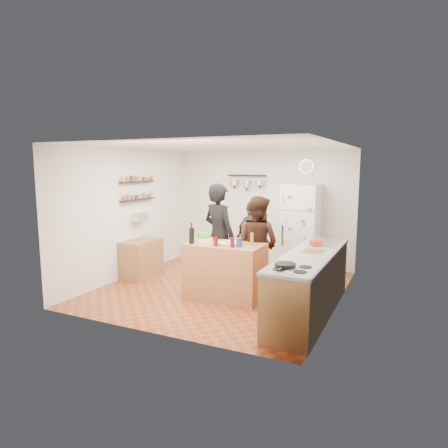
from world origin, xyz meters
The scene contains 26 objects.
room_shell centered at (0.00, 0.39, 1.25)m, with size 4.20×4.20×4.20m.
prep_island centered at (0.26, -0.41, 0.46)m, with size 1.25×0.72×0.91m, color #A7663D.
pizza_board centered at (0.34, -0.43, 0.92)m, with size 0.42×0.34×0.02m, color #995937.
pizza centered at (0.34, -0.43, 0.94)m, with size 0.34×0.34×0.02m, color beige.
salad_bowl centered at (-0.16, -0.36, 0.94)m, with size 0.29×0.29×0.06m, color white.
wine_bottle centered at (-0.24, -0.63, 1.04)m, with size 0.08×0.08×0.26m, color black.
wine_glass_near centered at (0.21, -0.65, 0.99)m, with size 0.07×0.07×0.16m, color #620811.
wine_glass_far centered at (0.48, -0.61, 0.99)m, with size 0.06×0.06×0.15m, color #54071E.
pepper_mill centered at (0.71, -0.36, 0.99)m, with size 0.05×0.05×0.16m, color olive.
salt_canister centered at (0.56, -0.53, 0.98)m, with size 0.09×0.09×0.14m, color navy.
person_left centered at (-0.08, 0.07, 0.94)m, with size 0.68×0.45×1.87m, color black.
person_center centered at (0.62, 0.13, 0.83)m, with size 0.81×0.63×1.67m, color black.
person_back centered at (0.36, 0.59, 0.78)m, with size 0.91×0.38×1.55m, color #2E2B29.
counter_run centered at (1.70, -0.55, 0.45)m, with size 0.63×2.63×0.90m, color #9E7042.
stove_top centered at (1.70, -1.50, 0.91)m, with size 0.60×0.62×0.02m, color white.
skillet centered at (1.60, -1.48, 0.95)m, with size 0.27×0.27×0.05m, color black.
sink centered at (1.70, 0.30, 0.92)m, with size 0.50×0.80×0.03m, color silver.
cutting_board centered at (1.70, -0.39, 0.91)m, with size 0.30×0.40×0.02m, color olive.
red_bowl centered at (1.65, 0.00, 0.96)m, with size 0.22×0.22×0.09m, color #B82B15.
fridge centered at (0.95, 1.75, 0.90)m, with size 0.70×0.68×1.80m, color white.
wall_clock centered at (0.95, 2.08, 2.15)m, with size 0.30×0.30×0.03m, color silver.
spice_shelf_lower centered at (-1.93, 0.20, 1.50)m, with size 0.12×1.00×0.03m, color black.
spice_shelf_upper centered at (-1.93, 0.20, 1.85)m, with size 0.12×1.00×0.03m, color black.
produce_basket centered at (-1.90, 0.20, 1.15)m, with size 0.18×0.35×0.14m, color silver.
side_table centered at (-1.74, -0.01, 0.36)m, with size 0.50×0.80×0.73m, color olive.
pot_rack centered at (-0.35, 2.00, 1.95)m, with size 0.90×0.04×0.04m, color black.
Camera 1 is at (3.00, -6.18, 2.19)m, focal length 32.00 mm.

